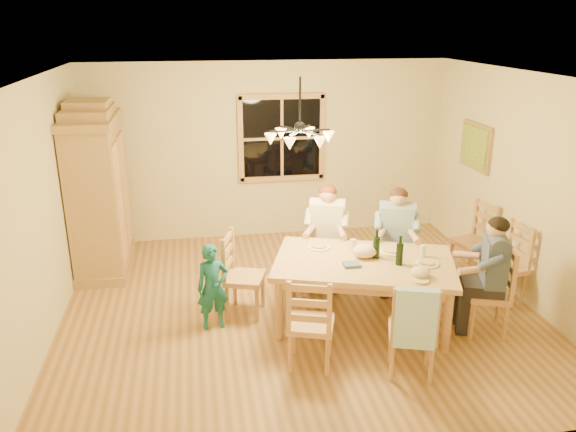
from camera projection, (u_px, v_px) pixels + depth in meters
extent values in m
plane|color=olive|center=(299.00, 307.00, 6.73)|extent=(5.50, 5.50, 0.00)
cube|color=white|center=(300.00, 76.00, 5.84)|extent=(5.50, 5.00, 0.02)
cube|color=beige|center=(269.00, 151.00, 8.61)|extent=(5.50, 0.02, 2.70)
cube|color=beige|center=(41.00, 213.00, 5.84)|extent=(0.02, 5.00, 2.70)
cube|color=beige|center=(524.00, 188.00, 6.73)|extent=(0.02, 5.00, 2.70)
cube|color=black|center=(282.00, 138.00, 8.56)|extent=(1.20, 0.03, 1.20)
cube|color=#BA7D52|center=(282.00, 138.00, 8.54)|extent=(1.30, 0.06, 1.30)
cube|color=olive|center=(476.00, 146.00, 7.76)|extent=(0.04, 0.78, 0.64)
cube|color=#1E6B2D|center=(474.00, 147.00, 7.75)|extent=(0.02, 0.68, 0.54)
cylinder|color=black|center=(300.00, 102.00, 5.93)|extent=(0.02, 0.02, 0.53)
sphere|color=black|center=(300.00, 127.00, 6.01)|extent=(0.12, 0.12, 0.12)
cylinder|color=black|center=(314.00, 130.00, 6.05)|extent=(0.34, 0.02, 0.02)
cone|color=#FFB259|center=(329.00, 137.00, 6.11)|extent=(0.13, 0.13, 0.12)
cylinder|color=black|center=(305.00, 128.00, 6.17)|extent=(0.19, 0.31, 0.02)
cone|color=#FFB259|center=(309.00, 133.00, 6.34)|extent=(0.13, 0.13, 0.12)
cylinder|color=black|center=(290.00, 129.00, 6.14)|extent=(0.19, 0.31, 0.02)
cone|color=#FFB259|center=(281.00, 134.00, 6.29)|extent=(0.13, 0.13, 0.12)
cylinder|color=black|center=(285.00, 131.00, 6.00)|extent=(0.34, 0.02, 0.02)
cone|color=#FFB259|center=(270.00, 139.00, 6.00)|extent=(0.13, 0.13, 0.12)
cylinder|color=black|center=(295.00, 133.00, 5.89)|extent=(0.19, 0.31, 0.02)
cone|color=#FFB259|center=(290.00, 144.00, 5.77)|extent=(0.13, 0.13, 0.12)
cylinder|color=black|center=(310.00, 133.00, 5.91)|extent=(0.19, 0.31, 0.02)
cone|color=#FFB259|center=(320.00, 143.00, 5.82)|extent=(0.13, 0.13, 0.12)
cube|color=olive|center=(98.00, 198.00, 7.50)|extent=(0.60, 1.30, 2.00)
cube|color=olive|center=(89.00, 120.00, 7.15)|extent=(0.66, 1.40, 0.10)
cube|color=olive|center=(88.00, 112.00, 7.12)|extent=(0.58, 1.00, 0.12)
cube|color=olive|center=(87.00, 104.00, 7.09)|extent=(0.52, 0.55, 0.10)
cube|color=#BA7D52|center=(120.00, 205.00, 7.24)|extent=(0.03, 0.55, 1.60)
cube|color=#BA7D52|center=(125.00, 190.00, 7.86)|extent=(0.03, 0.55, 1.60)
cube|color=olive|center=(106.00, 263.00, 7.81)|extent=(0.66, 1.40, 0.12)
cube|color=tan|center=(364.00, 263.00, 6.17)|extent=(2.21, 1.73, 0.06)
cube|color=#BA7D52|center=(364.00, 270.00, 6.19)|extent=(2.02, 1.54, 0.10)
cylinder|color=#BA7D52|center=(279.00, 310.00, 5.95)|extent=(0.09, 0.09, 0.70)
cylinder|color=#BA7D52|center=(447.00, 322.00, 5.71)|extent=(0.09, 0.09, 0.70)
cylinder|color=#BA7D52|center=(292.00, 271.00, 6.87)|extent=(0.09, 0.09, 0.70)
cylinder|color=#BA7D52|center=(437.00, 280.00, 6.63)|extent=(0.09, 0.09, 0.70)
cube|color=#BA7D52|center=(326.00, 252.00, 7.18)|extent=(0.55, 0.54, 0.06)
cube|color=#BA7D52|center=(327.00, 232.00, 7.09)|extent=(0.38, 0.17, 0.54)
cube|color=#BA7D52|center=(395.00, 256.00, 7.06)|extent=(0.55, 0.54, 0.06)
cube|color=#BA7D52|center=(396.00, 236.00, 6.97)|extent=(0.38, 0.17, 0.54)
cube|color=#BA7D52|center=(311.00, 324.00, 5.47)|extent=(0.55, 0.54, 0.06)
cube|color=#BA7D52|center=(311.00, 299.00, 5.38)|extent=(0.38, 0.17, 0.54)
cube|color=#BA7D52|center=(412.00, 332.00, 5.34)|extent=(0.55, 0.54, 0.06)
cube|color=#BA7D52|center=(414.00, 307.00, 5.25)|extent=(0.38, 0.17, 0.54)
cube|color=#BA7D52|center=(245.00, 278.00, 6.45)|extent=(0.54, 0.55, 0.06)
cube|color=#BA7D52|center=(244.00, 257.00, 6.36)|extent=(0.17, 0.38, 0.54)
cube|color=#BA7D52|center=(488.00, 294.00, 6.07)|extent=(0.54, 0.55, 0.06)
cube|color=#BA7D52|center=(491.00, 271.00, 5.98)|extent=(0.17, 0.38, 0.54)
cube|color=beige|center=(327.00, 223.00, 7.05)|extent=(0.45, 0.33, 0.52)
cube|color=#262328|center=(326.00, 246.00, 7.16)|extent=(0.49, 0.52, 0.14)
sphere|color=tan|center=(328.00, 194.00, 6.93)|extent=(0.21, 0.21, 0.21)
ellipsoid|color=#592614|center=(328.00, 192.00, 6.92)|extent=(0.22, 0.22, 0.17)
cube|color=teal|center=(397.00, 227.00, 6.93)|extent=(0.45, 0.33, 0.52)
cube|color=#262328|center=(395.00, 250.00, 7.04)|extent=(0.49, 0.52, 0.14)
sphere|color=tan|center=(399.00, 197.00, 6.81)|extent=(0.21, 0.21, 0.21)
ellipsoid|color=#381E11|center=(399.00, 195.00, 6.80)|extent=(0.22, 0.22, 0.17)
cube|color=#414C68|center=(492.00, 261.00, 5.94)|extent=(0.33, 0.45, 0.52)
cube|color=#262328|center=(489.00, 287.00, 6.05)|extent=(0.52, 0.49, 0.14)
sphere|color=tan|center=(497.00, 227.00, 5.82)|extent=(0.21, 0.21, 0.21)
ellipsoid|color=black|center=(497.00, 225.00, 5.81)|extent=(0.22, 0.22, 0.17)
cube|color=#9DC0D5|center=(415.00, 319.00, 5.08)|extent=(0.39, 0.21, 0.58)
cylinder|color=black|center=(376.00, 244.00, 6.18)|extent=(0.08, 0.08, 0.33)
cylinder|color=black|center=(400.00, 250.00, 6.00)|extent=(0.08, 0.08, 0.33)
cylinder|color=white|center=(319.00, 247.00, 6.49)|extent=(0.26, 0.26, 0.02)
cylinder|color=white|center=(391.00, 252.00, 6.37)|extent=(0.26, 0.26, 0.02)
cylinder|color=white|center=(427.00, 264.00, 6.05)|extent=(0.26, 0.26, 0.02)
cylinder|color=silver|center=(353.00, 245.00, 6.40)|extent=(0.06, 0.06, 0.14)
cylinder|color=silver|center=(423.00, 251.00, 6.23)|extent=(0.06, 0.06, 0.14)
ellipsoid|color=#D1BF8B|center=(420.00, 272.00, 5.74)|extent=(0.20, 0.20, 0.11)
cube|color=#4C5E8B|center=(352.00, 265.00, 6.01)|extent=(0.21, 0.19, 0.03)
ellipsoid|color=beige|center=(365.00, 251.00, 6.22)|extent=(0.28, 0.22, 0.15)
imported|color=#176369|center=(213.00, 287.00, 6.14)|extent=(0.39, 0.29, 0.98)
cube|color=#BA7D52|center=(504.00, 267.00, 6.72)|extent=(0.47, 0.49, 0.06)
cube|color=#BA7D52|center=(506.00, 247.00, 6.63)|extent=(0.10, 0.38, 0.54)
cube|color=#BA7D52|center=(472.00, 243.00, 7.47)|extent=(0.51, 0.53, 0.06)
cube|color=#BA7D52|center=(474.00, 224.00, 7.38)|extent=(0.14, 0.38, 0.54)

